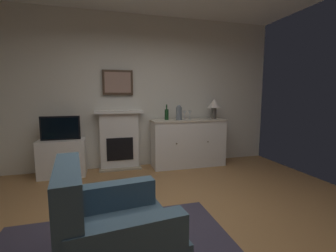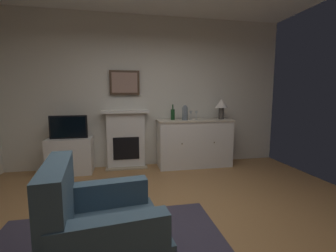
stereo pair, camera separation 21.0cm
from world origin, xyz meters
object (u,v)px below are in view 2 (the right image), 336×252
at_px(sideboard_cabinet, 194,143).
at_px(vase_decorative, 185,113).
at_px(wine_bottle, 173,114).
at_px(tv_cabinet, 70,156).
at_px(wine_glass_center, 196,113).
at_px(wine_glass_left, 191,113).
at_px(armchair, 99,232).
at_px(tv_set, 69,127).
at_px(fireplace_unit, 126,139).
at_px(table_lamp, 221,105).
at_px(framed_picture, 125,83).

height_order(sideboard_cabinet, vase_decorative, vase_decorative).
height_order(wine_bottle, tv_cabinet, wine_bottle).
bearing_deg(tv_cabinet, wine_glass_center, 0.48).
xyz_separation_m(wine_glass_left, armchair, (-1.48, -2.63, -0.65)).
bearing_deg(armchair, wine_glass_left, 60.59).
relative_size(wine_bottle, tv_set, 0.47).
distance_m(fireplace_unit, table_lamp, 1.96).
bearing_deg(table_lamp, wine_glass_center, 176.02).
bearing_deg(framed_picture, fireplace_unit, -90.00).
xyz_separation_m(framed_picture, sideboard_cabinet, (1.31, -0.22, -1.15)).
xyz_separation_m(framed_picture, vase_decorative, (1.09, -0.27, -0.56)).
bearing_deg(sideboard_cabinet, fireplace_unit, 172.27).
distance_m(table_lamp, armchair, 3.44).
xyz_separation_m(framed_picture, wine_glass_center, (1.35, -0.19, -0.57)).
bearing_deg(wine_glass_center, framed_picture, 172.05).
height_order(fireplace_unit, vase_decorative, vase_decorative).
bearing_deg(wine_glass_center, wine_glass_left, -179.05).
relative_size(fireplace_unit, framed_picture, 2.00).
relative_size(framed_picture, wine_bottle, 1.90).
relative_size(sideboard_cabinet, wine_glass_left, 8.74).
relative_size(fireplace_unit, wine_glass_center, 6.67).
bearing_deg(tv_cabinet, tv_set, -90.00).
height_order(vase_decorative, tv_cabinet, vase_decorative).
bearing_deg(tv_cabinet, wine_bottle, 1.02).
bearing_deg(wine_glass_center, tv_set, -178.94).
distance_m(table_lamp, wine_glass_left, 0.63).
distance_m(fireplace_unit, wine_glass_left, 1.34).
height_order(wine_bottle, vase_decorative, wine_bottle).
distance_m(vase_decorative, tv_cabinet, 2.20).
bearing_deg(armchair, fireplace_unit, 84.87).
relative_size(wine_bottle, vase_decorative, 1.03).
bearing_deg(vase_decorative, table_lamp, 3.82).
distance_m(table_lamp, wine_glass_center, 0.52).
xyz_separation_m(fireplace_unit, armchair, (-0.25, -2.78, -0.17)).
height_order(table_lamp, tv_set, table_lamp).
distance_m(wine_glass_center, tv_set, 2.33).
relative_size(framed_picture, tv_set, 0.89).
bearing_deg(sideboard_cabinet, vase_decorative, -166.72).
relative_size(fireplace_unit, armchair, 1.20).
bearing_deg(tv_cabinet, table_lamp, -0.31).
xyz_separation_m(wine_glass_left, tv_set, (-2.21, -0.04, -0.20)).
height_order(fireplace_unit, tv_cabinet, fireplace_unit).
height_order(wine_bottle, armchair, wine_bottle).
distance_m(tv_set, armchair, 2.73).
xyz_separation_m(sideboard_cabinet, table_lamp, (0.54, 0.00, 0.74)).
bearing_deg(tv_cabinet, sideboard_cabinet, -0.38).
xyz_separation_m(table_lamp, wine_bottle, (-0.96, 0.05, -0.17)).
distance_m(wine_glass_center, tv_cabinet, 2.43).
height_order(sideboard_cabinet, tv_cabinet, sideboard_cabinet).
xyz_separation_m(table_lamp, wine_glass_center, (-0.50, 0.03, -0.16)).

